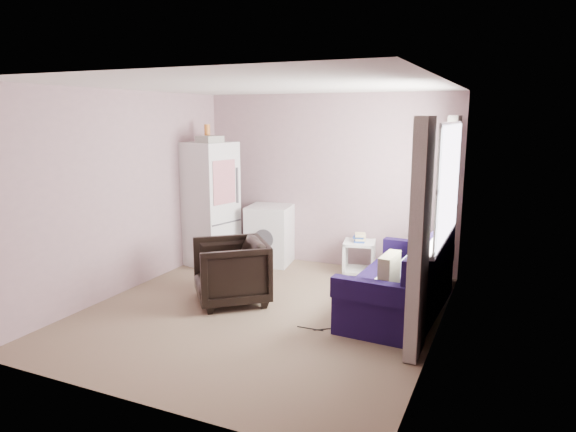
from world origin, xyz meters
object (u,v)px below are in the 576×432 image
(armchair, at_px, (231,268))
(washing_machine, at_px, (270,233))
(side_table, at_px, (359,255))
(sofa, at_px, (404,285))
(fridge, at_px, (211,204))

(armchair, height_order, washing_machine, washing_machine)
(armchair, relative_size, side_table, 1.43)
(sofa, bearing_deg, fridge, 168.96)
(armchair, xyz_separation_m, washing_machine, (-0.30, 1.66, 0.04))
(washing_machine, bearing_deg, fridge, -160.68)
(washing_machine, bearing_deg, armchair, -88.92)
(side_table, xyz_separation_m, sofa, (0.86, -1.17, 0.04))
(armchair, bearing_deg, fridge, -179.81)
(fridge, distance_m, sofa, 3.15)
(armchair, height_order, fridge, fridge)
(washing_machine, distance_m, side_table, 1.39)
(armchair, xyz_separation_m, sofa, (1.94, 0.51, -0.10))
(side_table, bearing_deg, sofa, -53.65)
(fridge, xyz_separation_m, sofa, (3.00, -0.74, -0.60))
(sofa, bearing_deg, armchair, -162.44)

